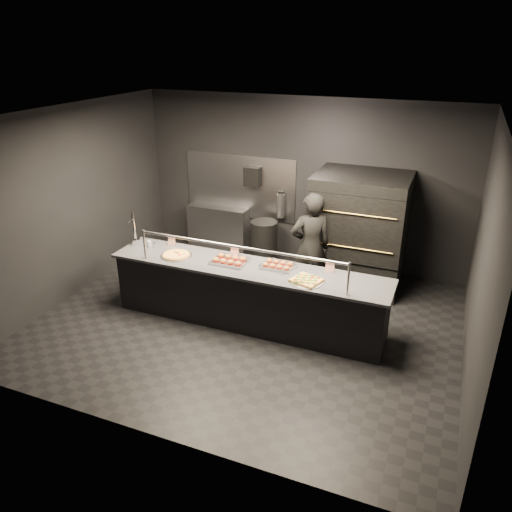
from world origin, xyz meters
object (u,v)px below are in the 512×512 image
object	(u,v)px
round_pizza	(176,255)
slider_tray_a	(229,260)
square_pizza	(307,280)
trash_bin	(264,243)
beer_tap	(135,234)
service_counter	(248,295)
fire_extinguisher	(281,205)
slider_tray_b	(278,265)
prep_shelf	(219,229)
towel_dispenser	(253,176)
worker	(310,247)
pizza_oven	(359,230)

from	to	relation	value
round_pizza	slider_tray_a	distance (m)	0.84
square_pizza	trash_bin	bearing A→B (deg)	123.54
beer_tap	square_pizza	world-z (taller)	beer_tap
service_counter	fire_extinguisher	size ratio (longest dim) A/B	8.12
slider_tray_b	square_pizza	xyz separation A→B (m)	(0.51, -0.29, -0.01)
slider_tray_b	trash_bin	world-z (taller)	slider_tray_b
prep_shelf	towel_dispenser	distance (m)	1.31
fire_extinguisher	trash_bin	bearing A→B (deg)	-120.07
prep_shelf	worker	size ratio (longest dim) A/B	0.68
prep_shelf	trash_bin	world-z (taller)	prep_shelf
square_pizza	trash_bin	world-z (taller)	square_pizza
prep_shelf	worker	bearing A→B (deg)	-29.19
round_pizza	service_counter	bearing A→B (deg)	2.87
service_counter	round_pizza	xyz separation A→B (m)	(-1.13, -0.06, 0.47)
beer_tap	round_pizza	world-z (taller)	beer_tap
fire_extinguisher	worker	xyz separation A→B (m)	(0.96, -1.32, -0.17)
slider_tray_a	pizza_oven	bearing A→B (deg)	51.22
pizza_oven	slider_tray_a	xyz separation A→B (m)	(-1.50, -1.86, -0.01)
worker	service_counter	bearing A→B (deg)	29.09
round_pizza	trash_bin	world-z (taller)	round_pizza
beer_tap	worker	size ratio (longest dim) A/B	0.33
fire_extinguisher	slider_tray_a	bearing A→B (deg)	-88.72
fire_extinguisher	worker	distance (m)	1.64
square_pizza	trash_bin	xyz separation A→B (m)	(-1.46, 2.20, -0.53)
beer_tap	service_counter	bearing A→B (deg)	-2.97
prep_shelf	round_pizza	bearing A→B (deg)	-78.76
pizza_oven	worker	distance (m)	1.01
towel_dispenser	worker	world-z (taller)	worker
pizza_oven	towel_dispenser	bearing A→B (deg)	166.86
slider_tray_b	pizza_oven	bearing A→B (deg)	65.60
towel_dispenser	fire_extinguisher	world-z (taller)	towel_dispenser
slider_tray_b	beer_tap	bearing A→B (deg)	-178.80
round_pizza	trash_bin	size ratio (longest dim) A/B	0.57
service_counter	slider_tray_a	world-z (taller)	service_counter
slider_tray_b	square_pizza	bearing A→B (deg)	-29.68
towel_dispenser	worker	size ratio (longest dim) A/B	0.20
square_pizza	trash_bin	size ratio (longest dim) A/B	0.57
towel_dispenser	worker	bearing A→B (deg)	-40.82
prep_shelf	square_pizza	xyz separation A→B (m)	(2.52, -2.46, 0.49)
fire_extinguisher	slider_tray_a	size ratio (longest dim) A/B	0.98
towel_dispenser	fire_extinguisher	xyz separation A→B (m)	(0.55, 0.01, -0.49)
round_pizza	trash_bin	bearing A→B (deg)	74.63
prep_shelf	fire_extinguisher	size ratio (longest dim) A/B	2.38
fire_extinguisher	square_pizza	size ratio (longest dim) A/B	1.08
fire_extinguisher	trash_bin	size ratio (longest dim) A/B	0.61
pizza_oven	beer_tap	xyz separation A→B (m)	(-3.15, -1.80, 0.12)
service_counter	slider_tray_a	distance (m)	0.57
worker	slider_tray_a	bearing A→B (deg)	17.57
worker	beer_tap	bearing A→B (deg)	-10.50
beer_tap	round_pizza	xyz separation A→B (m)	(0.82, -0.16, -0.15)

